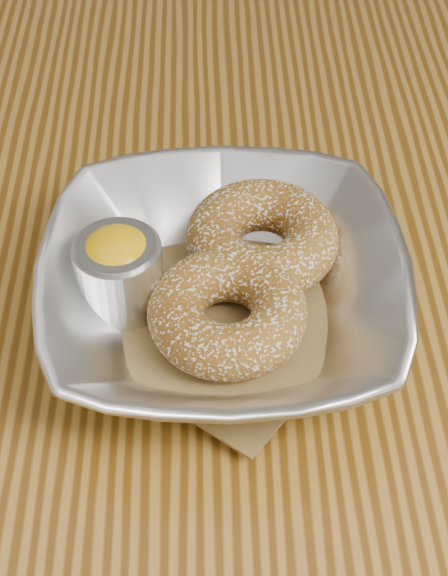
{
  "coord_description": "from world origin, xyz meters",
  "views": [
    {
      "loc": [
        0.02,
        -0.34,
        1.15
      ],
      "look_at": [
        0.02,
        0.01,
        0.78
      ],
      "focal_mm": 55.0,
      "sensor_mm": 36.0,
      "label": 1
    }
  ],
  "objects_px": {
    "donut_back": "(262,238)",
    "ramekin": "(119,270)",
    "serving_bowl": "(224,293)",
    "donut_front": "(227,312)",
    "table": "(187,429)"
  },
  "relations": [
    {
      "from": "donut_back",
      "to": "donut_front",
      "type": "xyz_separation_m",
      "value": [
        -0.02,
        -0.06,
        -0.0
      ]
    },
    {
      "from": "table",
      "to": "ramekin",
      "type": "bearing_deg",
      "value": 151.24
    },
    {
      "from": "donut_back",
      "to": "table",
      "type": "bearing_deg",
      "value": -132.47
    },
    {
      "from": "donut_back",
      "to": "ramekin",
      "type": "relative_size",
      "value": 1.74
    },
    {
      "from": "donut_front",
      "to": "ramekin",
      "type": "bearing_deg",
      "value": 157.74
    },
    {
      "from": "serving_bowl",
      "to": "donut_front",
      "type": "bearing_deg",
      "value": -84.25
    },
    {
      "from": "table",
      "to": "donut_front",
      "type": "relative_size",
      "value": 13.14
    },
    {
      "from": "serving_bowl",
      "to": "donut_back",
      "type": "bearing_deg",
      "value": 61.29
    },
    {
      "from": "table",
      "to": "serving_bowl",
      "type": "bearing_deg",
      "value": 20.48
    },
    {
      "from": "donut_back",
      "to": "ramekin",
      "type": "bearing_deg",
      "value": -157.89
    },
    {
      "from": "table",
      "to": "serving_bowl",
      "type": "distance_m",
      "value": 0.13
    },
    {
      "from": "donut_front",
      "to": "donut_back",
      "type": "bearing_deg",
      "value": 69.04
    },
    {
      "from": "donut_front",
      "to": "ramekin",
      "type": "relative_size",
      "value": 1.69
    },
    {
      "from": "table",
      "to": "donut_back",
      "type": "distance_m",
      "value": 0.15
    },
    {
      "from": "serving_bowl",
      "to": "donut_front",
      "type": "relative_size",
      "value": 2.32
    }
  ]
}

